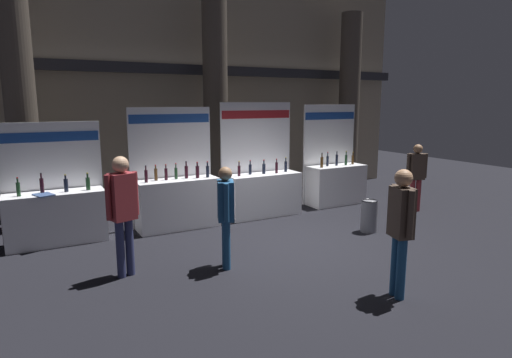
{
  "coord_description": "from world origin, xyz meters",
  "views": [
    {
      "loc": [
        -4.26,
        -6.46,
        2.59
      ],
      "look_at": [
        -0.43,
        0.57,
        1.15
      ],
      "focal_mm": 30.21,
      "sensor_mm": 36.0,
      "label": 1
    }
  ],
  "objects": [
    {
      "name": "exhibitor_booth_2",
      "position": [
        0.49,
        1.97,
        0.62
      ],
      "size": [
        1.8,
        0.66,
        2.57
      ],
      "color": "white",
      "rests_on": "ground_plane"
    },
    {
      "name": "exhibitor_booth_0",
      "position": [
        -3.82,
        2.06,
        0.58
      ],
      "size": [
        1.79,
        0.75,
        2.22
      ],
      "color": "white",
      "rests_on": "ground_plane"
    },
    {
      "name": "exhibitor_booth_1",
      "position": [
        -1.54,
        1.95,
        0.62
      ],
      "size": [
        1.75,
        0.66,
        2.48
      ],
      "color": "white",
      "rests_on": "ground_plane"
    },
    {
      "name": "visitor_4",
      "position": [
        3.87,
        0.53,
        0.94
      ],
      "size": [
        0.48,
        0.33,
        1.61
      ],
      "rotation": [
        0.0,
        0.0,
        2.77
      ],
      "color": "maroon",
      "rests_on": "ground_plane"
    },
    {
      "name": "trash_bin",
      "position": [
        1.75,
        -0.19,
        0.33
      ],
      "size": [
        0.33,
        0.33,
        0.65
      ],
      "color": "slate",
      "rests_on": "ground_plane"
    },
    {
      "name": "ground_plane",
      "position": [
        0.0,
        0.0,
        0.0
      ],
      "size": [
        25.28,
        25.28,
        0.0
      ],
      "primitive_type": "plane",
      "color": "black"
    },
    {
      "name": "visitor_2",
      "position": [
        -3.04,
        -0.14,
        1.09
      ],
      "size": [
        0.5,
        0.34,
        1.82
      ],
      "rotation": [
        0.0,
        0.0,
        0.28
      ],
      "color": "navy",
      "rests_on": "ground_plane"
    },
    {
      "name": "visitor_3",
      "position": [
        0.0,
        -2.6,
        1.03
      ],
      "size": [
        0.3,
        0.48,
        1.74
      ],
      "rotation": [
        0.0,
        0.0,
        4.43
      ],
      "color": "navy",
      "rests_on": "ground_plane"
    },
    {
      "name": "hall_colonnade",
      "position": [
        0.0,
        4.2,
        2.96
      ],
      "size": [
        12.64,
        1.41,
        6.15
      ],
      "color": "tan",
      "rests_on": "ground_plane"
    },
    {
      "name": "visitor_0",
      "position": [
        -1.58,
        -0.55,
        0.96
      ],
      "size": [
        0.36,
        0.5,
        1.61
      ],
      "rotation": [
        0.0,
        0.0,
        4.34
      ],
      "color": "navy",
      "rests_on": "ground_plane"
    },
    {
      "name": "exhibitor_booth_3",
      "position": [
        2.69,
        2.07,
        0.62
      ],
      "size": [
        1.58,
        0.66,
        2.52
      ],
      "color": "white",
      "rests_on": "ground_plane"
    }
  ]
}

